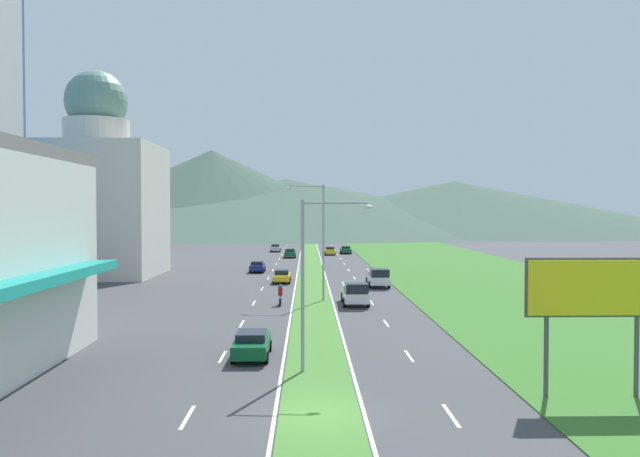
{
  "coord_description": "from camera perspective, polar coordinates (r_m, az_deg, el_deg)",
  "views": [
    {
      "loc": [
        -0.48,
        -23.98,
        7.95
      ],
      "look_at": [
        1.01,
        48.81,
        5.9
      ],
      "focal_mm": 34.98,
      "sensor_mm": 36.0,
      "label": 1
    }
  ],
  "objects": [
    {
      "name": "street_lamp_mid",
      "position": [
        54.87,
        -0.06,
        -0.53
      ],
      "size": [
        3.34,
        0.49,
        10.27
      ],
      "color": "#99999E",
      "rests_on": "ground_plane"
    },
    {
      "name": "lane_dash_left_2",
      "position": [
        25.55,
        -12.03,
        -16.53
      ],
      "size": [
        0.16,
        2.8,
        0.01
      ],
      "primitive_type": "cube",
      "color": "silver",
      "rests_on": "ground_plane"
    },
    {
      "name": "lane_dash_left_6",
      "position": [
        64.23,
        -5.32,
        -5.5
      ],
      "size": [
        0.16,
        2.8,
        0.01
      ],
      "primitive_type": "cube",
      "color": "silver",
      "rests_on": "ground_plane"
    },
    {
      "name": "car_4",
      "position": [
        112.78,
        0.91,
        -2.05
      ],
      "size": [
        1.9,
        4.05,
        1.46
      ],
      "rotation": [
        0.0,
        0.0,
        -1.57
      ],
      "color": "yellow",
      "rests_on": "ground_plane"
    },
    {
      "name": "lane_dash_right_8",
      "position": [
        84.0,
        2.64,
        -3.82
      ],
      "size": [
        0.16,
        2.8,
        0.01
      ],
      "primitive_type": "cube",
      "color": "silver",
      "rests_on": "ground_plane"
    },
    {
      "name": "pickup_truck_1",
      "position": [
        65.65,
        5.33,
        -4.49
      ],
      "size": [
        2.18,
        5.4,
        2.0
      ],
      "rotation": [
        0.0,
        0.0,
        -1.57
      ],
      "color": "silver",
      "rests_on": "ground_plane"
    },
    {
      "name": "street_lamp_near",
      "position": [
        30.51,
        -0.78,
        -3.95
      ],
      "size": [
        3.52,
        0.51,
        8.49
      ],
      "color": "#99999E",
      "rests_on": "ground_plane"
    },
    {
      "name": "lane_dash_left_5",
      "position": [
        54.42,
        -6.08,
        -6.79
      ],
      "size": [
        0.16,
        2.8,
        0.01
      ],
      "primitive_type": "cube",
      "color": "silver",
      "rests_on": "ground_plane"
    },
    {
      "name": "lane_dash_left_12",
      "position": [
        123.5,
        -3.32,
        -2.08
      ],
      "size": [
        0.16,
        2.8,
        0.01
      ],
      "primitive_type": "cube",
      "color": "silver",
      "rests_on": "ground_plane"
    },
    {
      "name": "grass_median",
      "position": [
        84.36,
        -0.85,
        -3.77
      ],
      "size": [
        3.2,
        240.0,
        0.06
      ],
      "primitive_type": "cube",
      "color": "#477F33",
      "rests_on": "ground_plane"
    },
    {
      "name": "billboard_roadside",
      "position": [
        28.83,
        23.68,
        -5.44
      ],
      "size": [
        5.73,
        0.28,
        5.98
      ],
      "color": "#4C4C51",
      "rests_on": "ground_plane"
    },
    {
      "name": "lane_dash_right_9",
      "position": [
        93.87,
        2.24,
        -3.24
      ],
      "size": [
        0.16,
        2.8,
        0.01
      ],
      "primitive_type": "cube",
      "color": "silver",
      "rests_on": "ground_plane"
    },
    {
      "name": "lane_dash_right_10",
      "position": [
        103.75,
        1.91,
        -2.78
      ],
      "size": [
        0.16,
        2.8,
        0.01
      ],
      "primitive_type": "cube",
      "color": "silver",
      "rests_on": "ground_plane"
    },
    {
      "name": "grass_verge_right",
      "position": [
        86.95,
        12.89,
        -3.65
      ],
      "size": [
        24.0,
        240.0,
        0.06
      ],
      "primitive_type": "cube",
      "color": "#387028",
      "rests_on": "ground_plane"
    },
    {
      "name": "midrise_colored",
      "position": [
        108.52,
        -18.65,
        2.12
      ],
      "size": [
        13.95,
        13.95,
        18.15
      ],
      "primitive_type": "cube",
      "color": "silver",
      "rests_on": "ground_plane"
    },
    {
      "name": "domed_building",
      "position": [
        81.21,
        -19.71,
        2.87
      ],
      "size": [
        14.62,
        14.62,
        25.07
      ],
      "color": "beige",
      "rests_on": "ground_plane"
    },
    {
      "name": "lane_dash_right_6",
      "position": [
        64.31,
        3.83,
        -5.49
      ],
      "size": [
        0.16,
        2.8,
        0.01
      ],
      "primitive_type": "cube",
      "color": "silver",
      "rests_on": "ground_plane"
    },
    {
      "name": "lane_dash_left_7",
      "position": [
        74.07,
        -4.76,
        -4.55
      ],
      "size": [
        0.16,
        2.8,
        0.01
      ],
      "primitive_type": "cube",
      "color": "silver",
      "rests_on": "ground_plane"
    },
    {
      "name": "lane_dash_right_3",
      "position": [
        35.14,
        8.16,
        -11.46
      ],
      "size": [
        0.16,
        2.8,
        0.01
      ],
      "primitive_type": "cube",
      "color": "silver",
      "rests_on": "ground_plane"
    },
    {
      "name": "lane_dash_left_9",
      "position": [
        93.82,
        -4.0,
        -3.25
      ],
      "size": [
        0.16,
        2.8,
        0.01
      ],
      "primitive_type": "cube",
      "color": "silver",
      "rests_on": "ground_plane"
    },
    {
      "name": "pickup_truck_0",
      "position": [
        52.97,
        3.24,
        -5.95
      ],
      "size": [
        2.18,
        5.4,
        2.0
      ],
      "rotation": [
        0.0,
        0.0,
        -1.57
      ],
      "color": "silver",
      "rests_on": "ground_plane"
    },
    {
      "name": "lane_dash_left_3",
      "position": [
        35.0,
        -8.91,
        -11.52
      ],
      "size": [
        0.16,
        2.8,
        0.01
      ],
      "primitive_type": "cube",
      "color": "silver",
      "rests_on": "ground_plane"
    },
    {
      "name": "car_6",
      "position": [
        122.03,
        -4.09,
        -1.77
      ],
      "size": [
        1.91,
        4.4,
        1.46
      ],
      "rotation": [
        0.0,
        0.0,
        1.57
      ],
      "color": "#B2B2B7",
      "rests_on": "ground_plane"
    },
    {
      "name": "car_5",
      "position": [
        34.56,
        -6.25,
        -10.42
      ],
      "size": [
        1.96,
        4.61,
        1.43
      ],
      "rotation": [
        0.0,
        0.0,
        1.57
      ],
      "color": "#0C5128",
      "rests_on": "ground_plane"
    },
    {
      "name": "car_1",
      "position": [
        116.43,
        2.36,
        -1.95
      ],
      "size": [
        1.97,
        4.79,
        1.38
      ],
      "rotation": [
        0.0,
        0.0,
        -1.57
      ],
      "color": "#0C5128",
      "rests_on": "ground_plane"
    },
    {
      "name": "lane_dash_right_7",
      "position": [
        74.14,
        3.16,
        -4.54
      ],
      "size": [
        0.16,
        2.8,
        0.01
      ],
      "primitive_type": "cube",
      "color": "silver",
      "rests_on": "ground_plane"
    },
    {
      "name": "lane_dash_left_11",
      "position": [
        113.6,
        -3.51,
        -2.4
      ],
      "size": [
        0.16,
        2.8,
        0.01
      ],
      "primitive_type": "cube",
      "color": "silver",
      "rests_on": "ground_plane"
    },
    {
      "name": "lane_dash_left_15",
      "position": [
        153.23,
        -2.9,
        -1.36
      ],
      "size": [
        0.16,
        2.8,
        0.01
      ],
      "primitive_type": "cube",
      "color": "silver",
      "rests_on": "ground_plane"
    },
    {
      "name": "lane_dash_right_4",
      "position": [
        44.77,
        6.07,
        -8.61
      ],
      "size": [
        0.16,
        2.8,
        0.01
      ],
      "primitive_type": "cube",
      "color": "silver",
      "rests_on": "ground_plane"
    },
    {
      "name": "hill_far_left",
      "position": [
        261.84,
        -9.85,
        3.48
      ],
      "size": [
        142.9,
        142.9,
        33.2
      ],
      "primitive_type": "cone",
      "color": "#3D5647",
      "rests_on": "ground_plane"
    },
    {
      "name": "lane_dash_left_10",
      "position": [
        103.7,
        -3.73,
        -2.78
      ],
      "size": [
        0.16,
        2.8,
        0.01
      ],
      "primitive_type": "cube",
      "color": "silver",
      "rests_on": "ground_plane"
    },
    {
      "name": "hill_far_center",
      "position": [
        266.33,
        -3.08,
        2.22
      ],
      "size": [
        234.66,
        234.66,
        21.6
      ],
      "primitive_type": "cone",
      "color": "#3D5647",
      "rests_on": "ground_plane"
    },
    {
      "name": "edge_line_median_left",
      "position": [
        84.37,
        -2.04,
        -3.79
      ],
      "size": [
        0.16,
        240.0,
        0.01
      ],
      "primitive_type": "cube",
      "color": "silver",
      "rests_on": "ground_plane"
    },
    {
      "name": "lane_dash_right_5",
      "position": [
        54.51,
        4.75,
        -6.77
      ],
      "size": [
        0.16,
        2.8,
        0.01
      ],
      "primitive_type": "cube",
      "color": "silver",
      "rests_on": "ground_plane"
    },
    {
      "name": "lane_dash_left_14",
      "position": [
        143.31,
        -3.02,
        -1.57
      ],
      "size": [
        0.16,
        2.8,
        0.01
      ],
      "primitive_type": "cube",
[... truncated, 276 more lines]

